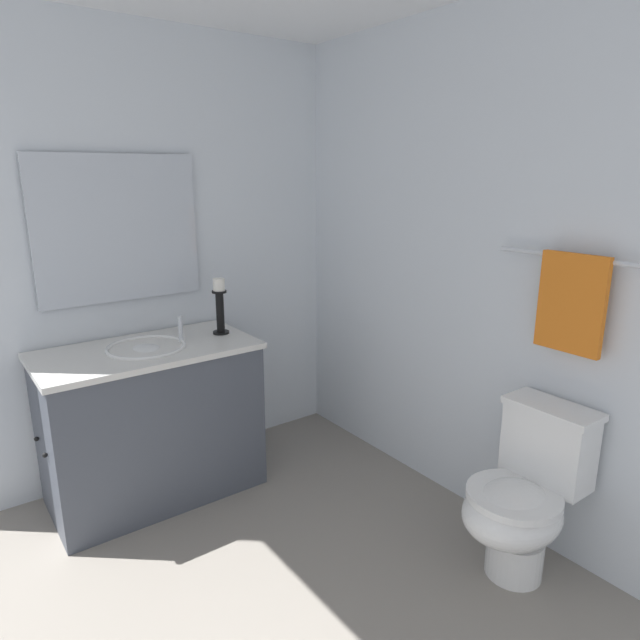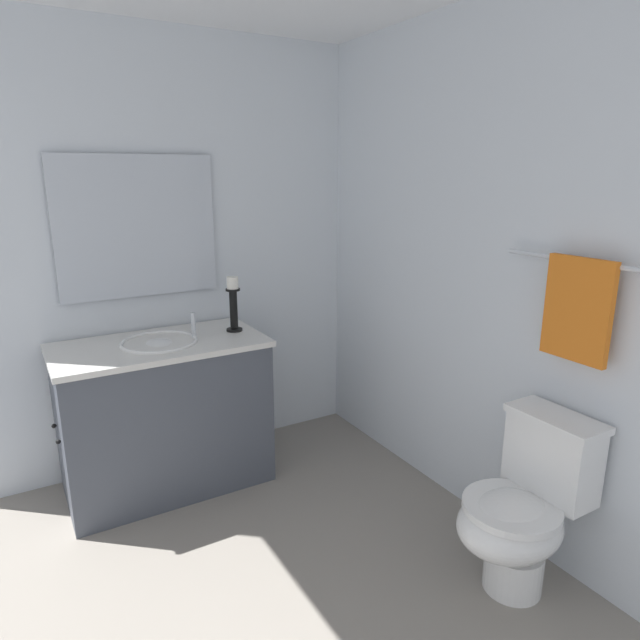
% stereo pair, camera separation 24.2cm
% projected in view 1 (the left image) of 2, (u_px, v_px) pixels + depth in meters
% --- Properties ---
extents(floor, '(3.19, 2.28, 0.02)m').
position_uv_depth(floor, '(321.00, 625.00, 2.15)').
color(floor, gray).
rests_on(floor, ground).
extents(wall_back, '(3.19, 0.04, 2.45)m').
position_uv_depth(wall_back, '(525.00, 280.00, 2.49)').
color(wall_back, silver).
rests_on(wall_back, ground).
extents(wall_left, '(0.04, 2.28, 2.45)m').
position_uv_depth(wall_left, '(151.00, 260.00, 3.07)').
color(wall_left, silver).
rests_on(wall_left, ground).
extents(vanity_cabinet, '(0.58, 1.09, 0.83)m').
position_uv_depth(vanity_cabinet, '(153.00, 422.00, 2.93)').
color(vanity_cabinet, '#474C56').
rests_on(vanity_cabinet, ground).
extents(sink_basin, '(0.40, 0.40, 0.24)m').
position_uv_depth(sink_basin, '(147.00, 355.00, 2.84)').
color(sink_basin, white).
rests_on(sink_basin, vanity_cabinet).
extents(mirror, '(0.02, 0.85, 0.76)m').
position_uv_depth(mirror, '(119.00, 229.00, 2.89)').
color(mirror, silver).
extents(candle_holder_tall, '(0.09, 0.09, 0.31)m').
position_uv_depth(candle_holder_tall, '(220.00, 305.00, 3.04)').
color(candle_holder_tall, black).
rests_on(candle_holder_tall, vanity_cabinet).
extents(toilet, '(0.39, 0.54, 0.75)m').
position_uv_depth(toilet, '(523.00, 498.00, 2.34)').
color(toilet, white).
rests_on(toilet, ground).
extents(towel_bar, '(0.73, 0.02, 0.02)m').
position_uv_depth(towel_bar, '(579.00, 258.00, 2.21)').
color(towel_bar, silver).
extents(towel_near_vanity, '(0.28, 0.03, 0.41)m').
position_uv_depth(towel_near_vanity, '(571.00, 303.00, 2.24)').
color(towel_near_vanity, orange).
rests_on(towel_near_vanity, towel_bar).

